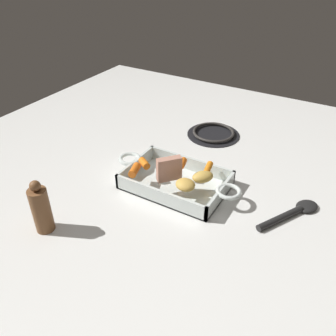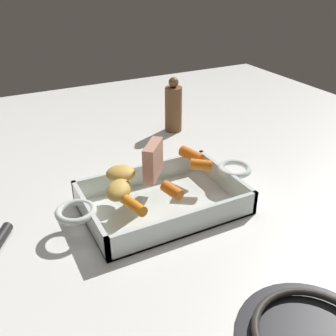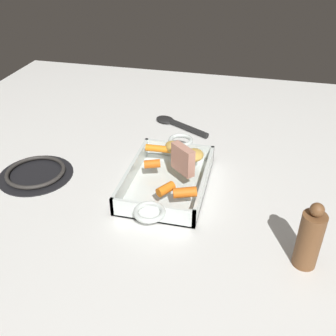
{
  "view_description": "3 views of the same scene",
  "coord_description": "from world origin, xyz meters",
  "px_view_note": "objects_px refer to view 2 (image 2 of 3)",
  "views": [
    {
      "loc": [
        0.42,
        -0.76,
        0.64
      ],
      "look_at": [
        -0.01,
        -0.03,
        0.08
      ],
      "focal_mm": 37.34,
      "sensor_mm": 36.0,
      "label": 1
    },
    {
      "loc": [
        0.28,
        0.57,
        0.44
      ],
      "look_at": [
        -0.01,
        -0.0,
        0.09
      ],
      "focal_mm": 41.15,
      "sensor_mm": 36.0,
      "label": 2
    },
    {
      "loc": [
        -0.82,
        -0.2,
        0.6
      ],
      "look_at": [
        -0.02,
        -0.01,
        0.07
      ],
      "focal_mm": 42.0,
      "sensor_mm": 36.0,
      "label": 3
    }
  ],
  "objects_px": {
    "baby_carrot_short": "(170,191)",
    "potato_golden_small": "(121,173)",
    "baby_carrot_southwest": "(191,155)",
    "roasting_dish": "(163,200)",
    "potato_halved": "(119,190)",
    "pepper_mill": "(173,108)",
    "baby_carrot_center_right": "(201,165)",
    "roast_slice_thick": "(152,161)",
    "baby_carrot_southeast": "(132,204)"
  },
  "relations": [
    {
      "from": "potato_halved",
      "to": "potato_golden_small",
      "type": "bearing_deg",
      "value": -114.75
    },
    {
      "from": "baby_carrot_short",
      "to": "baby_carrot_southwest",
      "type": "relative_size",
      "value": 0.76
    },
    {
      "from": "roasting_dish",
      "to": "potato_golden_small",
      "type": "height_order",
      "value": "potato_golden_small"
    },
    {
      "from": "roasting_dish",
      "to": "baby_carrot_center_right",
      "type": "bearing_deg",
      "value": -168.44
    },
    {
      "from": "baby_carrot_center_right",
      "to": "baby_carrot_short",
      "type": "bearing_deg",
      "value": 30.08
    },
    {
      "from": "baby_carrot_short",
      "to": "baby_carrot_center_right",
      "type": "bearing_deg",
      "value": -149.92
    },
    {
      "from": "roasting_dish",
      "to": "potato_halved",
      "type": "distance_m",
      "value": 0.1
    },
    {
      "from": "baby_carrot_southwest",
      "to": "potato_golden_small",
      "type": "xyz_separation_m",
      "value": [
        0.17,
        0.01,
        0.0
      ]
    },
    {
      "from": "roast_slice_thick",
      "to": "potato_halved",
      "type": "height_order",
      "value": "roast_slice_thick"
    },
    {
      "from": "baby_carrot_center_right",
      "to": "potato_golden_small",
      "type": "distance_m",
      "value": 0.17
    },
    {
      "from": "baby_carrot_center_right",
      "to": "baby_carrot_southeast",
      "type": "bearing_deg",
      "value": 19.69
    },
    {
      "from": "potato_halved",
      "to": "pepper_mill",
      "type": "bearing_deg",
      "value": -130.97
    },
    {
      "from": "baby_carrot_short",
      "to": "baby_carrot_center_right",
      "type": "xyz_separation_m",
      "value": [
        -0.1,
        -0.06,
        0.0
      ]
    },
    {
      "from": "baby_carrot_short",
      "to": "pepper_mill",
      "type": "distance_m",
      "value": 0.43
    },
    {
      "from": "baby_carrot_southeast",
      "to": "potato_halved",
      "type": "xyz_separation_m",
      "value": [
        0.01,
        -0.05,
        0.01
      ]
    },
    {
      "from": "baby_carrot_southwest",
      "to": "baby_carrot_center_right",
      "type": "relative_size",
      "value": 1.24
    },
    {
      "from": "roasting_dish",
      "to": "pepper_mill",
      "type": "distance_m",
      "value": 0.4
    },
    {
      "from": "baby_carrot_short",
      "to": "potato_golden_small",
      "type": "distance_m",
      "value": 0.11
    },
    {
      "from": "baby_carrot_southwest",
      "to": "pepper_mill",
      "type": "relative_size",
      "value": 0.35
    },
    {
      "from": "potato_halved",
      "to": "pepper_mill",
      "type": "relative_size",
      "value": 0.41
    },
    {
      "from": "roasting_dish",
      "to": "roast_slice_thick",
      "type": "xyz_separation_m",
      "value": [
        0.0,
        -0.04,
        0.07
      ]
    },
    {
      "from": "baby_carrot_southwest",
      "to": "baby_carrot_short",
      "type": "bearing_deg",
      "value": 44.79
    },
    {
      "from": "potato_golden_small",
      "to": "baby_carrot_center_right",
      "type": "bearing_deg",
      "value": 167.11
    },
    {
      "from": "roast_slice_thick",
      "to": "baby_carrot_southeast",
      "type": "relative_size",
      "value": 1.01
    },
    {
      "from": "baby_carrot_short",
      "to": "baby_carrot_center_right",
      "type": "height_order",
      "value": "same"
    },
    {
      "from": "roast_slice_thick",
      "to": "baby_carrot_southwest",
      "type": "relative_size",
      "value": 1.32
    },
    {
      "from": "baby_carrot_short",
      "to": "baby_carrot_center_right",
      "type": "distance_m",
      "value": 0.12
    },
    {
      "from": "baby_carrot_southeast",
      "to": "pepper_mill",
      "type": "height_order",
      "value": "pepper_mill"
    },
    {
      "from": "potato_golden_small",
      "to": "potato_halved",
      "type": "bearing_deg",
      "value": 65.25
    },
    {
      "from": "baby_carrot_southwest",
      "to": "potato_halved",
      "type": "distance_m",
      "value": 0.2
    },
    {
      "from": "roast_slice_thick",
      "to": "pepper_mill",
      "type": "xyz_separation_m",
      "value": [
        -0.21,
        -0.3,
        -0.02
      ]
    },
    {
      "from": "baby_carrot_southwest",
      "to": "potato_golden_small",
      "type": "relative_size",
      "value": 0.94
    },
    {
      "from": "baby_carrot_southeast",
      "to": "baby_carrot_southwest",
      "type": "distance_m",
      "value": 0.22
    },
    {
      "from": "roast_slice_thick",
      "to": "potato_golden_small",
      "type": "bearing_deg",
      "value": -16.05
    },
    {
      "from": "roast_slice_thick",
      "to": "baby_carrot_southwest",
      "type": "distance_m",
      "value": 0.11
    },
    {
      "from": "baby_carrot_short",
      "to": "potato_golden_small",
      "type": "height_order",
      "value": "potato_golden_small"
    },
    {
      "from": "baby_carrot_southeast",
      "to": "potato_golden_small",
      "type": "height_order",
      "value": "potato_golden_small"
    },
    {
      "from": "baby_carrot_center_right",
      "to": "potato_halved",
      "type": "distance_m",
      "value": 0.19
    },
    {
      "from": "baby_carrot_center_right",
      "to": "roast_slice_thick",
      "type": "bearing_deg",
      "value": -11.03
    },
    {
      "from": "baby_carrot_center_right",
      "to": "potato_halved",
      "type": "xyz_separation_m",
      "value": [
        0.19,
        0.02,
        0.0
      ]
    },
    {
      "from": "roasting_dish",
      "to": "baby_carrot_southwest",
      "type": "height_order",
      "value": "baby_carrot_southwest"
    },
    {
      "from": "roasting_dish",
      "to": "roast_slice_thick",
      "type": "distance_m",
      "value": 0.08
    },
    {
      "from": "pepper_mill",
      "to": "potato_halved",
      "type": "bearing_deg",
      "value": 49.03
    },
    {
      "from": "roasting_dish",
      "to": "baby_carrot_short",
      "type": "distance_m",
      "value": 0.06
    },
    {
      "from": "baby_carrot_southeast",
      "to": "baby_carrot_center_right",
      "type": "bearing_deg",
      "value": -160.31
    },
    {
      "from": "roasting_dish",
      "to": "potato_golden_small",
      "type": "relative_size",
      "value": 7.15
    },
    {
      "from": "potato_golden_small",
      "to": "baby_carrot_southwest",
      "type": "bearing_deg",
      "value": -176.79
    },
    {
      "from": "pepper_mill",
      "to": "roast_slice_thick",
      "type": "bearing_deg",
      "value": 55.21
    },
    {
      "from": "baby_carrot_center_right",
      "to": "roasting_dish",
      "type": "bearing_deg",
      "value": 11.56
    },
    {
      "from": "roast_slice_thick",
      "to": "baby_carrot_southwest",
      "type": "bearing_deg",
      "value": -166.09
    }
  ]
}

